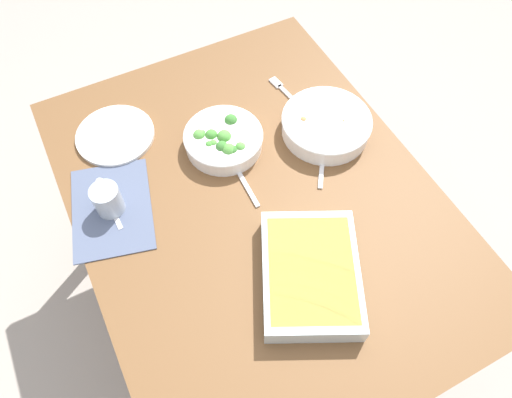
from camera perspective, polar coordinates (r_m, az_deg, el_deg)
ground_plane at (r=1.91m, az=-0.00°, el=-11.90°), size 6.00×6.00×0.00m
dining_table at (r=1.32m, az=-0.00°, el=-2.08°), size 1.20×0.90×0.74m
placemat at (r=1.28m, az=-16.83°, el=-1.09°), size 0.32×0.26×0.00m
stew_bowl at (r=1.37m, az=8.36°, el=8.81°), size 0.25×0.25×0.06m
broccoli_bowl at (r=1.32m, az=-4.00°, el=7.09°), size 0.22×0.22×0.07m
baking_dish at (r=1.12m, az=6.52°, el=-8.79°), size 0.37×0.33×0.06m
drink_cup at (r=1.25m, az=-17.24°, el=-0.22°), size 0.07×0.07×0.08m
side_plate at (r=1.42m, az=-16.46°, el=7.32°), size 0.22×0.22×0.01m
spoon_by_stew at (r=1.33m, az=8.00°, el=5.32°), size 0.15×0.12×0.01m
spoon_by_broccoli at (r=1.28m, az=-1.97°, el=3.01°), size 0.18×0.03×0.01m
spoon_spare at (r=1.30m, az=-17.48°, el=0.40°), size 0.18×0.03×0.01m
fork_on_table at (r=1.48m, az=3.63°, el=12.53°), size 0.18×0.04×0.01m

